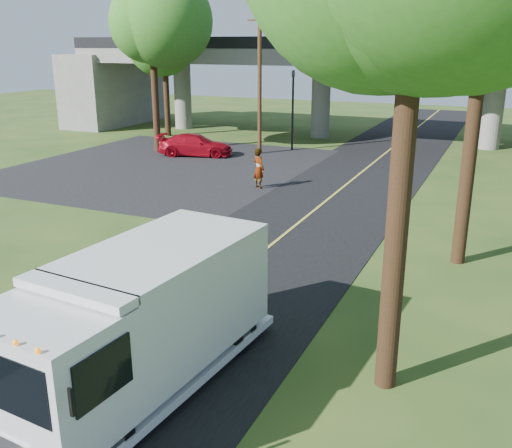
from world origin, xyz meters
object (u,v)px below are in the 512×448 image
Objects in this scene: tree_left_lot at (153,25)px; tree_left_far at (165,35)px; pedestrian at (259,168)px; red_sedan at (195,145)px; step_van at (141,318)px; utility_pole at (260,81)px; traffic_signal at (293,102)px.

tree_left_far is (-3.00, 6.00, -0.45)m from tree_left_lot.
tree_left_lot is 13.71m from pedestrian.
step_van is at bearing -169.10° from red_sedan.
utility_pole is 0.86× the size of tree_left_lot.
red_sedan is at bearing -138.55° from traffic_signal.
pedestrian is (7.12, -6.16, 0.31)m from red_sedan.
tree_left_far is at bearing 126.44° from step_van.
traffic_signal is at bearing -46.44° from pedestrian.
utility_pole is 1.27× the size of step_van.
red_sedan is (-11.84, 22.79, -0.89)m from step_van.
pedestrian is at bearing -147.43° from red_sedan.
traffic_signal is 10.01m from tree_left_lot.
pedestrian is at bearing -32.40° from tree_left_lot.
step_van is 17.29m from pedestrian.
step_van is 25.69m from red_sedan.
utility_pole is at bearing -34.76° from pedestrian.
utility_pole is at bearing -22.43° from tree_left_far.
tree_left_lot is 1.48× the size of step_van.
red_sedan is at bearing -9.14° from pedestrian.
pedestrian is at bearing -78.18° from traffic_signal.
tree_left_far is 1.40× the size of step_van.
tree_left_far is at bearing -11.79° from pedestrian.
utility_pole is (-1.50, -2.00, 1.40)m from traffic_signal.
pedestrian is (-4.72, 16.63, -0.58)m from step_van.
tree_left_far is 2.10× the size of red_sedan.
red_sedan is at bearing -46.45° from tree_left_far.
pedestrian is (2.20, -10.51, -2.21)m from traffic_signal.
step_van is at bearing -75.70° from traffic_signal.
red_sedan is 9.42m from pedestrian.
tree_left_far reaches higher than pedestrian.
traffic_signal reaches higher than red_sedan.
traffic_signal is at bearing -65.09° from red_sedan.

